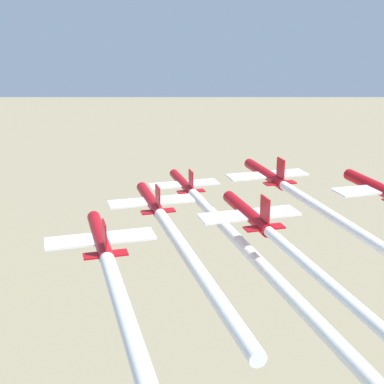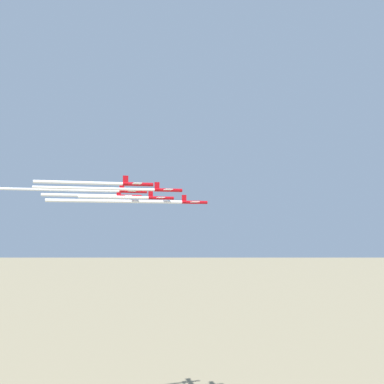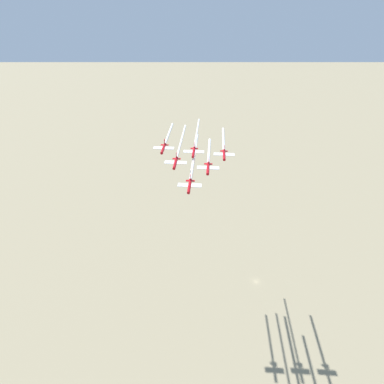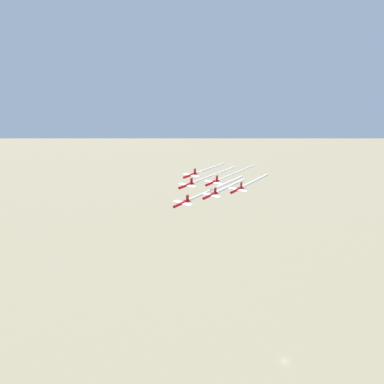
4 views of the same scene
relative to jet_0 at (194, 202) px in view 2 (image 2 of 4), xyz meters
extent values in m
cylinder|color=#B20C14|center=(0.20, 0.39, -0.05)|extent=(6.18, 10.38, 1.34)
cube|color=white|center=(-0.13, -0.26, -0.05)|extent=(10.45, 7.26, 0.22)
cube|color=#B20C14|center=(-1.85, -3.63, 1.62)|extent=(1.04, 1.81, 2.68)
cube|color=#B20C14|center=(-1.85, -3.63, -0.05)|extent=(4.08, 2.97, 0.15)
cylinder|color=#B20C14|center=(-12.29, -7.56, 1.99)|extent=(6.18, 10.38, 1.34)
cube|color=white|center=(-12.62, -8.21, 1.99)|extent=(10.45, 7.26, 0.22)
cube|color=#B20C14|center=(-14.34, -11.58, 3.67)|extent=(1.04, 1.81, 2.68)
cube|color=#B20C14|center=(-14.34, -11.58, 1.99)|extent=(4.08, 2.97, 0.15)
cylinder|color=#B20C14|center=(1.08, -14.39, 4.16)|extent=(6.18, 10.38, 1.34)
cube|color=white|center=(0.75, -15.04, 4.16)|extent=(10.45, 7.26, 0.22)
cube|color=#B20C14|center=(-0.97, -18.41, 5.84)|extent=(1.04, 1.81, 2.68)
cube|color=#B20C14|center=(-0.97, -18.41, 4.16)|extent=(4.08, 2.97, 0.15)
cylinder|color=#B20C14|center=(-24.78, -15.51, 3.02)|extent=(6.18, 10.38, 1.34)
cube|color=white|center=(-25.11, -16.16, 3.02)|extent=(10.45, 7.26, 0.22)
cube|color=#B20C14|center=(-26.83, -19.53, 4.69)|extent=(1.04, 1.81, 2.68)
cube|color=#B20C14|center=(-26.83, -19.53, 3.02)|extent=(4.08, 2.97, 0.15)
cylinder|color=#B20C14|center=(-11.41, -22.34, 3.95)|extent=(6.18, 10.38, 1.34)
cube|color=white|center=(-11.74, -22.99, 3.95)|extent=(10.45, 7.26, 0.22)
cube|color=#B20C14|center=(-13.46, -26.36, 5.63)|extent=(1.04, 1.81, 2.68)
cube|color=#B20C14|center=(-13.46, -26.36, 3.95)|extent=(4.08, 2.97, 0.15)
cylinder|color=#B20C14|center=(1.96, -29.17, 5.41)|extent=(6.18, 10.38, 1.34)
cube|color=white|center=(1.63, -29.82, 5.41)|extent=(10.45, 7.26, 0.22)
cube|color=#B20C14|center=(-0.09, -33.19, 7.08)|extent=(1.04, 1.81, 2.68)
cube|color=#B20C14|center=(-0.09, -33.19, 5.41)|extent=(4.08, 2.97, 0.15)
cylinder|color=white|center=(-14.32, -28.04, -0.05)|extent=(25.21, 47.69, 1.30)
cylinder|color=white|center=(-21.27, -25.15, 1.99)|extent=(14.10, 25.99, 1.27)
cylinder|color=white|center=(-11.36, -38.76, 4.16)|extent=(20.81, 39.43, 1.02)
cylinder|color=white|center=(-34.23, -34.03, 3.02)|extent=(15.05, 27.84, 1.27)
cylinder|color=white|center=(-23.67, -46.36, 3.95)|extent=(20.38, 38.69, 0.95)
cylinder|color=white|center=(-7.30, -47.31, 5.41)|extent=(14.54, 27.03, 1.12)
camera|label=1|loc=(-50.66, -56.29, 22.18)|focal=50.00mm
camera|label=2|loc=(114.18, -105.82, -7.93)|focal=35.00mm
camera|label=3|loc=(41.56, 101.61, 66.75)|focal=28.00mm
camera|label=4|loc=(-29.59, 128.89, 51.15)|focal=28.00mm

